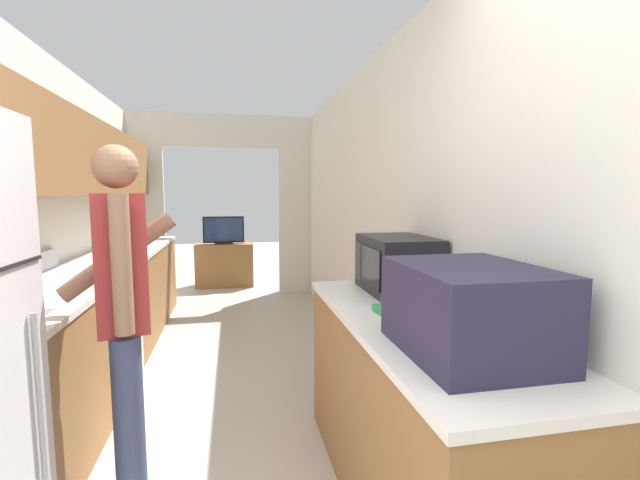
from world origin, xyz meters
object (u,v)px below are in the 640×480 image
(book_stack, at_px, (406,310))
(tv_cabinet, at_px, (224,265))
(microwave, at_px, (397,264))
(knife, at_px, (102,259))
(person, at_px, (123,318))
(suitcase, at_px, (469,309))
(range_oven, at_px, (84,335))
(television, at_px, (224,230))

(book_stack, distance_m, tv_cabinet, 5.08)
(microwave, relative_size, knife, 1.47)
(person, relative_size, microwave, 3.23)
(knife, bearing_deg, book_stack, -47.24)
(suitcase, bearing_deg, book_stack, 93.63)
(range_oven, xyz_separation_m, book_stack, (1.80, -1.40, 0.47))
(microwave, xyz_separation_m, television, (-1.04, 4.47, -0.17))
(person, bearing_deg, microwave, -96.61)
(suitcase, xyz_separation_m, tv_cabinet, (-0.93, 5.43, -0.71))
(microwave, xyz_separation_m, book_stack, (-0.14, -0.45, -0.13))
(range_oven, bearing_deg, microwave, -26.22)
(tv_cabinet, distance_m, television, 0.54)
(television, relative_size, knife, 1.78)
(range_oven, xyz_separation_m, television, (0.90, 3.52, 0.42))
(person, height_order, knife, person)
(range_oven, height_order, person, person)
(range_oven, relative_size, microwave, 2.02)
(tv_cabinet, distance_m, knife, 3.11)
(range_oven, relative_size, television, 1.67)
(television, bearing_deg, book_stack, -79.60)
(microwave, distance_m, television, 4.59)
(person, xyz_separation_m, tv_cabinet, (0.35, 4.73, -0.55))
(suitcase, bearing_deg, television, 99.82)
(range_oven, xyz_separation_m, tv_cabinet, (0.90, 3.56, -0.12))
(microwave, bearing_deg, range_oven, 153.78)
(tv_cabinet, relative_size, knife, 2.51)
(person, relative_size, television, 2.67)
(person, relative_size, knife, 4.75)
(range_oven, bearing_deg, person, -64.85)
(microwave, height_order, tv_cabinet, microwave)
(range_oven, height_order, tv_cabinet, range_oven)
(suitcase, xyz_separation_m, television, (-0.93, 5.39, -0.17))
(range_oven, relative_size, person, 0.62)
(microwave, height_order, book_stack, microwave)
(range_oven, relative_size, tv_cabinet, 1.19)
(book_stack, xyz_separation_m, television, (-0.90, 4.92, -0.04))
(suitcase, relative_size, microwave, 1.13)
(suitcase, relative_size, tv_cabinet, 0.66)
(range_oven, distance_m, tv_cabinet, 3.67)
(person, relative_size, suitcase, 2.87)
(television, bearing_deg, suitcase, -80.18)
(range_oven, distance_m, suitcase, 2.69)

